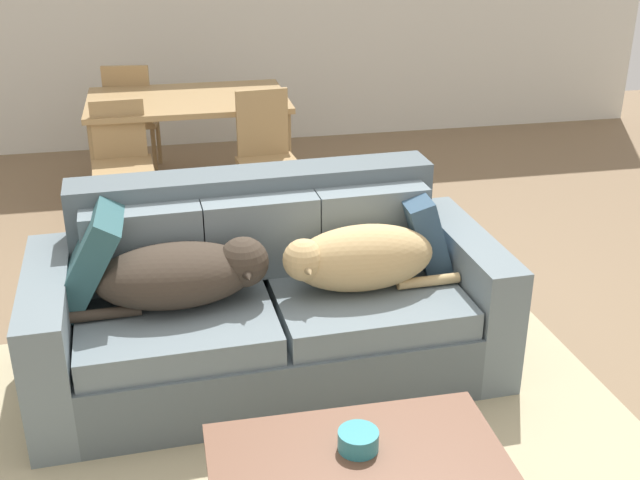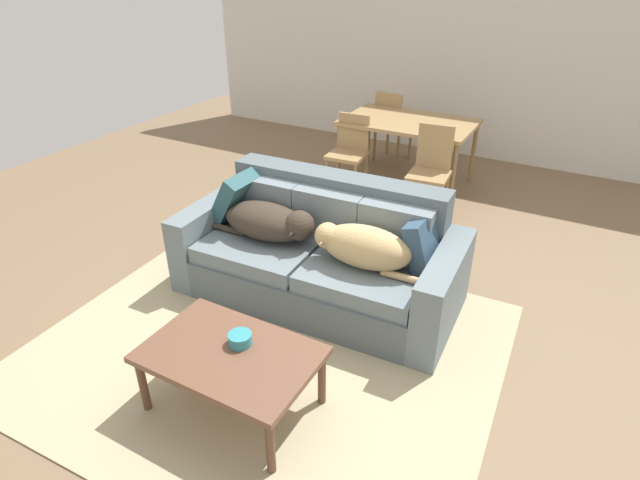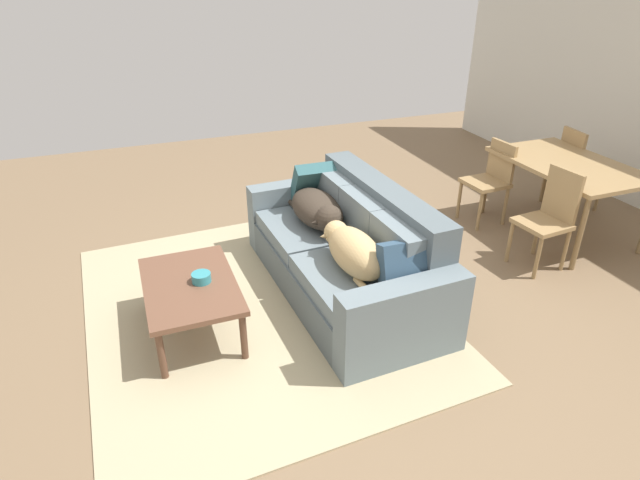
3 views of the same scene
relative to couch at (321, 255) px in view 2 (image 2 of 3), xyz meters
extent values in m
plane|color=#7C6348|center=(0.18, -0.14, -0.34)|extent=(10.00, 10.00, 0.00)
cube|color=silver|center=(0.18, 3.86, 1.01)|extent=(8.00, 0.12, 2.70)
cube|color=tan|center=(0.00, -0.81, -0.34)|extent=(3.20, 2.74, 0.01)
cube|color=#535F64|center=(0.00, -0.07, -0.18)|extent=(1.83, 1.05, 0.33)
cube|color=slate|center=(-0.44, -0.09, 0.05)|extent=(0.91, 0.97, 0.13)
cube|color=slate|center=(0.45, -0.05, 0.05)|extent=(0.91, 0.97, 0.13)
cube|color=#535F64|center=(-0.01, 0.30, 0.34)|extent=(1.80, 0.31, 0.46)
cube|color=slate|center=(-0.56, 0.09, 0.31)|extent=(0.55, 0.18, 0.39)
cube|color=slate|center=(0.00, 0.11, 0.31)|extent=(0.55, 0.18, 0.39)
cube|color=slate|center=(0.55, 0.13, 0.31)|extent=(0.55, 0.18, 0.39)
cube|color=slate|center=(-0.99, -0.11, -0.02)|extent=(0.24, 0.98, 0.64)
cube|color=slate|center=(0.99, -0.03, -0.02)|extent=(0.24, 0.98, 0.64)
ellipsoid|color=#3A3026|center=(-0.42, -0.12, 0.25)|extent=(0.73, 0.41, 0.28)
sphere|color=#3A3026|center=(-0.12, -0.13, 0.30)|extent=(0.23, 0.23, 0.23)
cone|color=#2B241C|center=(-0.11, -0.23, 0.28)|extent=(0.11, 0.13, 0.10)
cylinder|color=#3A3026|center=(-0.74, -0.21, 0.14)|extent=(0.33, 0.06, 0.05)
ellipsoid|color=tan|center=(0.44, -0.15, 0.27)|extent=(0.69, 0.34, 0.31)
sphere|color=tan|center=(0.15, -0.18, 0.30)|extent=(0.19, 0.19, 0.19)
cone|color=#947B51|center=(0.15, -0.27, 0.29)|extent=(0.09, 0.11, 0.09)
cylinder|color=tan|center=(0.74, -0.20, 0.14)|extent=(0.31, 0.06, 0.05)
cube|color=#2C5459|center=(-0.80, 0.02, 0.33)|extent=(0.35, 0.48, 0.47)
cube|color=#314C63|center=(0.79, 0.09, 0.29)|extent=(0.25, 0.39, 0.41)
cube|color=brown|center=(0.13, -1.33, 0.07)|extent=(1.01, 0.66, 0.04)
cylinder|color=brown|center=(-0.32, -1.61, -0.15)|extent=(0.05, 0.05, 0.39)
cylinder|color=brown|center=(0.58, -1.61, -0.15)|extent=(0.05, 0.05, 0.39)
cylinder|color=brown|center=(-0.32, -1.05, -0.15)|extent=(0.05, 0.05, 0.39)
cylinder|color=brown|center=(0.58, -1.05, -0.15)|extent=(0.05, 0.05, 0.39)
cylinder|color=teal|center=(0.14, -1.24, 0.12)|extent=(0.14, 0.14, 0.07)
cube|color=#A38153|center=(-0.23, 2.48, 0.39)|extent=(1.45, 0.94, 0.04)
cylinder|color=olive|center=(-0.90, 2.07, 0.01)|extent=(0.05, 0.05, 0.72)
cylinder|color=olive|center=(0.45, 2.07, 0.01)|extent=(0.05, 0.05, 0.72)
cylinder|color=olive|center=(-0.90, 2.90, 0.01)|extent=(0.05, 0.05, 0.72)
cylinder|color=olive|center=(0.45, 2.90, 0.01)|extent=(0.05, 0.05, 0.72)
cube|color=#A38153|center=(-0.71, 1.89, 0.10)|extent=(0.42, 0.42, 0.04)
cube|color=#A38153|center=(-0.72, 2.07, 0.32)|extent=(0.36, 0.06, 0.40)
cylinder|color=#93744A|center=(-0.87, 1.71, -0.13)|extent=(0.04, 0.04, 0.43)
cylinder|color=#93744A|center=(-0.53, 1.73, -0.13)|extent=(0.04, 0.04, 0.43)
cylinder|color=#93744A|center=(-0.89, 2.05, -0.13)|extent=(0.04, 0.04, 0.43)
cylinder|color=#93744A|center=(-0.55, 2.07, -0.13)|extent=(0.04, 0.04, 0.43)
cube|color=#A38153|center=(0.27, 1.78, 0.09)|extent=(0.43, 0.43, 0.04)
cube|color=#A38153|center=(0.25, 1.96, 0.34)|extent=(0.36, 0.07, 0.46)
cylinder|color=#93744A|center=(0.12, 1.59, -0.14)|extent=(0.04, 0.04, 0.42)
cylinder|color=#93744A|center=(0.45, 1.62, -0.14)|extent=(0.04, 0.04, 0.42)
cylinder|color=#93744A|center=(0.09, 1.93, -0.14)|extent=(0.04, 0.04, 0.42)
cylinder|color=#93744A|center=(0.42, 1.96, -0.14)|extent=(0.04, 0.04, 0.42)
cube|color=#A38153|center=(-0.65, 3.14, 0.08)|extent=(0.45, 0.45, 0.04)
cube|color=#A38153|center=(-0.68, 2.96, 0.34)|extent=(0.36, 0.08, 0.46)
cylinder|color=#93744A|center=(-0.47, 3.28, -0.14)|extent=(0.04, 0.04, 0.41)
cylinder|color=#93744A|center=(-0.80, 3.32, -0.14)|extent=(0.04, 0.04, 0.41)
cylinder|color=#93744A|center=(-0.51, 2.95, -0.14)|extent=(0.04, 0.04, 0.41)
cylinder|color=#93744A|center=(-0.84, 2.99, -0.14)|extent=(0.04, 0.04, 0.41)
camera|label=1|loc=(-0.43, -3.37, 1.86)|focal=44.74mm
camera|label=2|loc=(1.70, -3.10, 2.12)|focal=29.29mm
camera|label=3|loc=(3.51, -1.60, 2.18)|focal=29.53mm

